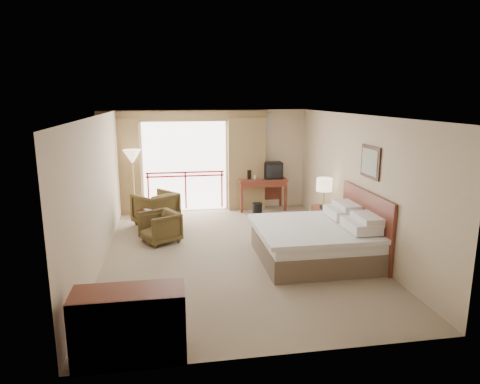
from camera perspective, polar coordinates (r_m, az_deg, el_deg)
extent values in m
plane|color=gray|center=(8.59, -0.79, -8.10)|extent=(7.00, 7.00, 0.00)
plane|color=white|center=(8.05, -0.85, 10.19)|extent=(7.00, 7.00, 0.00)
plane|color=beige|center=(11.64, -3.42, 4.23)|extent=(5.00, 0.00, 5.00)
plane|color=beige|center=(4.91, 5.40, -7.56)|extent=(5.00, 0.00, 5.00)
plane|color=beige|center=(8.23, -18.30, 0.12)|extent=(0.00, 7.00, 7.00)
plane|color=beige|center=(8.93, 15.25, 1.26)|extent=(0.00, 7.00, 7.00)
plane|color=white|center=(11.58, -7.35, 3.36)|extent=(2.40, 0.00, 2.40)
cube|color=#B00F0F|center=(11.61, -7.31, 2.13)|extent=(2.09, 0.03, 0.04)
cube|color=#B00F0F|center=(11.59, -7.32, 2.62)|extent=(2.09, 0.03, 0.04)
cube|color=#B00F0F|center=(11.69, -12.11, 0.03)|extent=(0.04, 0.03, 1.00)
cube|color=#B00F0F|center=(11.68, -7.25, 0.20)|extent=(0.04, 0.03, 1.00)
cube|color=#B00F0F|center=(11.76, -2.43, 0.37)|extent=(0.04, 0.03, 1.00)
cube|color=olive|center=(11.51, -15.58, 3.19)|extent=(1.00, 0.26, 2.50)
cube|color=olive|center=(11.62, 0.84, 3.75)|extent=(1.00, 0.26, 2.50)
cube|color=olive|center=(11.35, -7.52, 10.03)|extent=(4.40, 0.22, 0.28)
cube|color=silver|center=(11.71, 2.95, 9.21)|extent=(0.50, 0.04, 0.50)
cube|color=brown|center=(8.31, 9.86, -7.56)|extent=(2.05, 2.00, 0.40)
cube|color=white|center=(8.22, 9.94, -5.59)|extent=(2.01, 1.96, 0.22)
cube|color=white|center=(8.16, 9.64, -4.75)|extent=(2.09, 2.06, 0.08)
cube|color=white|center=(8.00, 15.83, -4.29)|extent=(0.50, 0.75, 0.18)
cube|color=white|center=(8.79, 13.36, -2.64)|extent=(0.50, 0.75, 0.18)
cube|color=white|center=(8.02, 16.73, -3.41)|extent=(0.40, 0.70, 0.14)
cube|color=white|center=(8.81, 14.18, -1.84)|extent=(0.40, 0.70, 0.14)
cube|color=#5D2318|center=(8.55, 16.39, -4.14)|extent=(0.06, 2.10, 1.30)
cube|color=black|center=(8.30, 17.00, 3.82)|extent=(0.03, 0.72, 0.60)
cube|color=silver|center=(8.30, 16.87, 3.82)|extent=(0.01, 0.60, 0.48)
cube|color=#5D2318|center=(9.88, 11.09, -3.67)|extent=(0.44, 0.52, 0.62)
cylinder|color=tan|center=(9.83, 11.07, -1.62)|extent=(0.14, 0.14, 0.04)
cylinder|color=tan|center=(9.79, 11.12, -0.56)|extent=(0.03, 0.03, 0.37)
cylinder|color=#FFE5B2|center=(9.73, 11.18, 0.98)|extent=(0.35, 0.35, 0.29)
cube|color=black|center=(9.63, 11.20, -1.94)|extent=(0.19, 0.15, 0.07)
cube|color=#5D2318|center=(11.66, 2.93, 1.69)|extent=(1.32, 0.64, 0.05)
cube|color=#5D2318|center=(11.38, 0.23, -0.78)|extent=(0.07, 0.07, 0.81)
cube|color=#5D2318|center=(11.64, 6.09, -0.55)|extent=(0.07, 0.07, 0.81)
cube|color=#5D2318|center=(11.90, -0.22, -0.18)|extent=(0.07, 0.07, 0.81)
cube|color=#5D2318|center=(12.15, 5.41, 0.03)|extent=(0.07, 0.07, 0.81)
cube|color=#5D2318|center=(12.00, 2.63, 0.34)|extent=(1.21, 0.03, 0.60)
cube|color=#5D2318|center=(11.41, 3.23, 0.99)|extent=(1.21, 0.03, 0.13)
cube|color=black|center=(11.69, 4.38, 2.91)|extent=(0.49, 0.38, 0.45)
cube|color=black|center=(11.51, 4.60, 2.75)|extent=(0.45, 0.02, 0.36)
cylinder|color=black|center=(11.57, 1.24, 2.35)|extent=(0.12, 0.12, 0.25)
cylinder|color=white|center=(11.56, 2.01, 1.98)|extent=(0.08, 0.08, 0.11)
cylinder|color=black|center=(11.18, 2.31, -2.31)|extent=(0.33, 0.33, 0.33)
imported|color=#41341B|center=(10.61, -11.11, -4.28)|extent=(1.23, 1.23, 0.81)
imported|color=#41341B|center=(9.35, -10.54, -6.57)|extent=(0.97, 0.97, 0.66)
cylinder|color=black|center=(9.95, -12.52, -2.56)|extent=(0.46, 0.46, 0.04)
cylinder|color=black|center=(10.01, -12.46, -3.89)|extent=(0.06, 0.06, 0.46)
cylinder|color=black|center=(10.08, -12.40, -5.14)|extent=(0.33, 0.33, 0.03)
imported|color=white|center=(9.94, -12.53, -2.46)|extent=(0.26, 0.30, 0.02)
cylinder|color=tan|center=(11.34, -13.78, -3.23)|extent=(0.28, 0.28, 0.03)
cylinder|color=tan|center=(11.17, -13.98, 0.45)|extent=(0.03, 0.03, 1.52)
cone|color=#FFE5B2|center=(11.03, -14.20, 4.58)|extent=(0.45, 0.45, 0.35)
cube|color=#5D2318|center=(5.39, -14.48, -16.76)|extent=(1.29, 0.54, 0.86)
cube|color=black|center=(5.16, -14.74, -18.22)|extent=(1.19, 0.02, 0.75)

